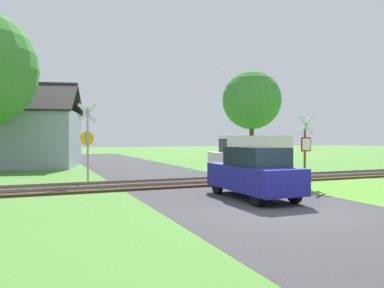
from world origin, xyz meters
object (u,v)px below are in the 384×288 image
Objects in this scene: crossing_sign_far at (87,138)px; parked_car at (254,173)px; stop_sign_near at (305,146)px; tree_far at (252,100)px; mail_truck at (252,152)px; house at (23,137)px.

crossing_sign_far reaches higher than parked_car.
stop_sign_near is 0.39× the size of tree_far.
mail_truck is at bearing -114.20° from stop_sign_near.
tree_far reaches higher than crossing_sign_far.
crossing_sign_far reaches higher than stop_sign_near.
tree_far is 1.54× the size of mail_truck.
crossing_sign_far is 12.69m from house.
mail_truck reaches higher than parked_car.
house is at bearing 174.59° from tree_far.
parked_car is (-10.20, -16.86, -4.48)m from tree_far.
crossing_sign_far reaches higher than mail_truck.
crossing_sign_far is (-8.48, 4.47, 0.34)m from stop_sign_near.
crossing_sign_far is 10.64m from mail_truck.
parked_car is (-5.44, -8.97, -0.34)m from mail_truck.
house is (-11.58, 16.77, 0.42)m from stop_sign_near.
crossing_sign_far is 0.71× the size of mail_truck.
mail_truck is at bearing -121.08° from tree_far.
parked_car is at bearing -121.16° from tree_far.
stop_sign_near reaches higher than parked_car.
stop_sign_near is 7.39m from mail_truck.
crossing_sign_far is at bearing -38.06° from stop_sign_near.
stop_sign_near is at bearing -42.69° from house.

